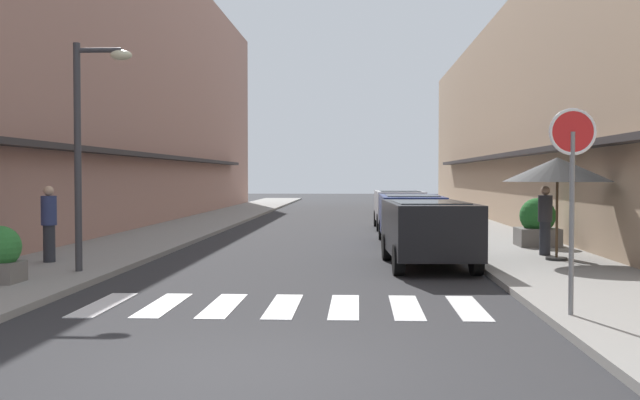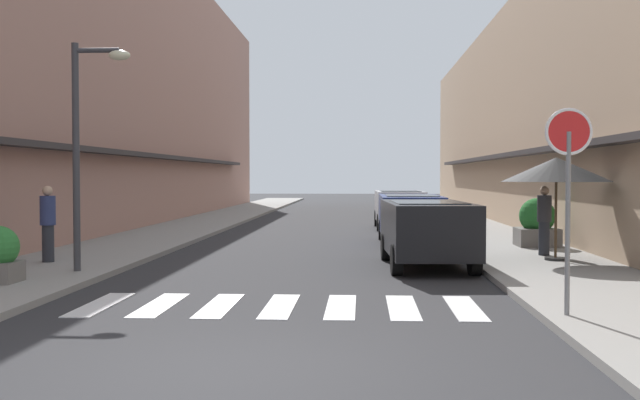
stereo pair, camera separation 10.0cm
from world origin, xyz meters
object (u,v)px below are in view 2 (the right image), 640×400
Objects in this scene: cafe_umbrella at (556,170)px; parked_car_near at (427,226)px; round_street_sign at (568,157)px; parked_car_far at (399,205)px; planter_midblock at (537,224)px; street_lamp at (86,129)px; pedestrian_walking_near at (48,222)px; pedestrian_walking_far at (544,219)px; parked_car_mid at (410,213)px.

parked_car_near is at bearing -169.61° from cafe_umbrella.
round_street_sign is at bearing -103.12° from cafe_umbrella.
cafe_umbrella is at bearing -75.66° from parked_car_far.
parked_car_near reaches higher than planter_midblock.
round_street_sign is 0.62× the size of street_lamp.
street_lamp reaches higher than cafe_umbrella.
cafe_umbrella is (2.96, -11.57, 1.25)m from parked_car_far.
round_street_sign is at bearing -88.88° from pedestrian_walking_near.
street_lamp is 2.87m from pedestrian_walking_near.
round_street_sign is at bearing -27.11° from street_lamp.
round_street_sign reaches higher than parked_car_far.
pedestrian_walking_far is at bearing 78.60° from round_street_sign.
parked_car_mid is (0.00, 5.64, 0.00)m from parked_car_near.
parked_car_far is at bearing 63.70° from street_lamp.
pedestrian_walking_near is (-1.46, 1.51, -1.95)m from street_lamp.
parked_car_near is at bearing -115.02° from pedestrian_walking_far.
parked_car_far is (-0.00, 6.48, -0.00)m from parked_car_mid.
parked_car_mid is 3.74m from planter_midblock.
pedestrian_walking_far is at bearing 90.07° from cafe_umbrella.
parked_car_mid is 10.50m from street_lamp.
planter_midblock is at bearing 49.80° from parked_car_near.
cafe_umbrella reaches higher than pedestrian_walking_far.
street_lamp reaches higher than pedestrian_walking_near.
parked_car_far is 8.83m from planter_midblock.
cafe_umbrella is (9.91, 2.50, -0.80)m from street_lamp.
cafe_umbrella is (2.96, 0.54, 1.25)m from parked_car_near.
pedestrian_walking_near is at bearing -176.94° from parked_car_near.
parked_car_near is 7.51m from street_lamp.
street_lamp is at bearing -165.85° from cafe_umbrella.
parked_car_near is 12.11m from parked_car_far.
pedestrian_walking_far is (-0.00, 1.05, -1.17)m from cafe_umbrella.
pedestrian_walking_near is (-11.37, -0.99, -1.16)m from cafe_umbrella.
cafe_umbrella reaches higher than parked_car_mid.
street_lamp is at bearing -116.30° from parked_car_far.
round_street_sign is (1.38, -18.34, 1.38)m from parked_car_far.
pedestrian_walking_far reaches higher than parked_car_near.
pedestrian_walking_far is (2.96, -10.52, 0.08)m from parked_car_far.
pedestrian_walking_near is (-11.75, -4.39, 0.29)m from planter_midblock.
parked_car_far is 2.44× the size of pedestrian_walking_near.
round_street_sign is (1.38, -11.86, 1.38)m from parked_car_mid.
planter_midblock is at bearing -26.91° from parked_car_mid.
parked_car_far reaches higher than planter_midblock.
parked_car_near is 8.43m from pedestrian_walking_near.
round_street_sign is 1.71× the size of pedestrian_walking_far.
cafe_umbrella reaches higher than parked_car_near.
parked_car_near is 6.52m from round_street_sign.
cafe_umbrella is 1.86× the size of planter_midblock.
pedestrian_walking_near reaches higher than pedestrian_walking_far.
planter_midblock is at bearing 83.68° from cafe_umbrella.
parked_car_far is 0.91× the size of street_lamp.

